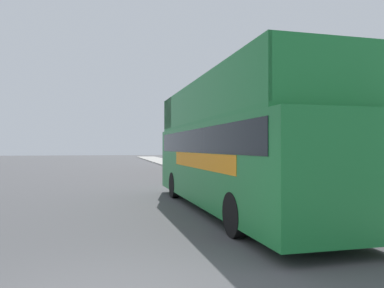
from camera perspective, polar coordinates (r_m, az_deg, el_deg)
The scene contains 7 objects.
ground_plane at distance 25.99m, azimuth -12.61°, elevation -4.90°, with size 144.00×144.00×0.00m, color #4C4C4F.
sidewalk at distance 24.19m, azimuth 5.44°, elevation -5.07°, with size 3.56×108.00×0.14m.
brick_terrace_rear at distance 29.92m, azimuth 11.58°, elevation 3.17°, with size 6.00×19.11×7.83m.
tour_bus at distance 11.91m, azimuth 5.87°, elevation -1.62°, with size 2.79×11.27×4.01m.
parked_car_ahead_of_bus at distance 19.40m, azimuth 1.21°, elevation -4.38°, with size 1.83×4.57×1.45m.
lamp_post_nearest at distance 10.37m, azimuth 23.75°, elevation 5.77°, with size 0.35×0.35×4.27m.
lamp_post_second at distance 17.31m, azimuth 9.10°, elevation 4.65°, with size 0.35×0.35×4.97m.
Camera 1 is at (-0.07, -4.91, 1.99)m, focal length 35.00 mm.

